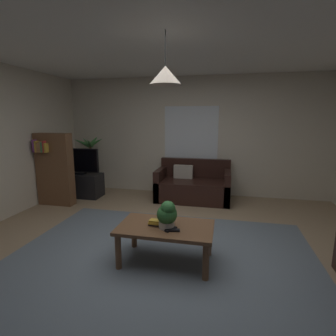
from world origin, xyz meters
The scene contains 18 objects.
floor centered at (0.00, 0.00, -0.01)m, with size 5.74×5.58×0.02m, color #9E8466.
rug centered at (0.00, -0.20, 0.00)m, with size 3.73×3.07×0.01m, color slate.
wall_back centered at (0.00, 2.82, 1.28)m, with size 5.86×0.06×2.56m, color beige.
ceiling centered at (0.00, 0.00, 2.57)m, with size 5.74×5.58×0.02m, color white.
window_pane centered at (-0.04, 2.79, 1.36)m, with size 1.17×0.01×1.13m, color white.
couch_under_window centered at (0.09, 2.32, 0.28)m, with size 1.49×0.81×0.82m.
coffee_table centered at (0.07, -0.13, 0.38)m, with size 1.10×0.64×0.45m.
book_on_table_0 centered at (-0.07, -0.13, 0.46)m, with size 0.12×0.11×0.02m, color black.
book_on_table_1 centered at (-0.06, -0.15, 0.49)m, with size 0.14×0.10×0.02m, color gold.
book_on_table_2 centered at (-0.06, -0.15, 0.51)m, with size 0.12×0.08×0.02m, color gold.
remote_on_table_0 centered at (0.15, -0.24, 0.46)m, with size 0.05×0.16×0.02m, color black.
remote_on_table_1 centered at (0.17, -0.26, 0.46)m, with size 0.05×0.16×0.02m, color black.
potted_plant_on_table centered at (0.10, -0.19, 0.62)m, with size 0.23×0.23×0.32m.
tv_stand centered at (-2.32, 2.04, 0.25)m, with size 0.90×0.44×0.50m, color black.
tv centered at (-2.32, 2.02, 0.78)m, with size 0.89×0.16×0.55m.
potted_palm_corner centered at (-2.33, 2.53, 0.54)m, with size 0.71×0.70×1.32m.
bookshelf_corner centered at (-2.51, 1.45, 0.72)m, with size 0.70×0.31×1.40m.
pendant_lamp centered at (0.07, -0.13, 2.12)m, with size 0.34×0.34×0.54m.
Camera 1 is at (0.70, -2.89, 1.68)m, focal length 27.78 mm.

